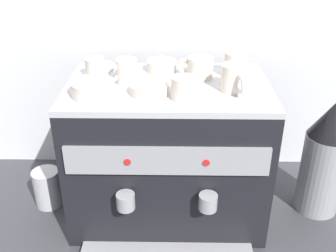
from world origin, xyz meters
The scene contains 14 objects.
ground_plane centered at (0.00, 0.00, 0.00)m, with size 4.00×4.00×0.00m, color #38383D.
tiled_backsplash_wall centered at (0.00, 0.33, 0.54)m, with size 2.80×0.03×1.08m, color silver.
espresso_machine centered at (0.00, 0.00, 0.24)m, with size 0.64×0.52×0.49m.
ceramic_cup_0 centered at (-0.13, 0.01, 0.53)m, with size 0.10×0.07×0.08m.
ceramic_cup_1 centered at (0.10, 0.06, 0.53)m, with size 0.12×0.08×0.07m.
ceramic_cup_2 centered at (0.22, 0.08, 0.53)m, with size 0.07×0.11×0.08m.
ceramic_cup_3 centered at (0.04, -0.11, 0.53)m, with size 0.07×0.10×0.07m.
ceramic_cup_4 centered at (0.20, -0.05, 0.53)m, with size 0.08×0.12×0.08m.
ceramic_cup_5 centered at (-0.24, 0.06, 0.52)m, with size 0.10×0.06×0.06m.
ceramic_bowl_0 centered at (-0.22, -0.09, 0.51)m, with size 0.13×0.13×0.04m.
ceramic_bowl_1 centered at (-0.02, 0.12, 0.51)m, with size 0.10×0.10×0.04m.
ceramic_bowl_2 centered at (-0.05, -0.07, 0.51)m, with size 0.12×0.12×0.03m.
coffee_grinder centered at (0.55, 0.01, 0.21)m, with size 0.15×0.15×0.43m.
milk_pitcher centered at (-0.45, 0.01, 0.07)m, with size 0.10×0.10×0.14m, color #B7B7BC.
Camera 1 is at (0.02, -1.16, 0.96)m, focal length 42.37 mm.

